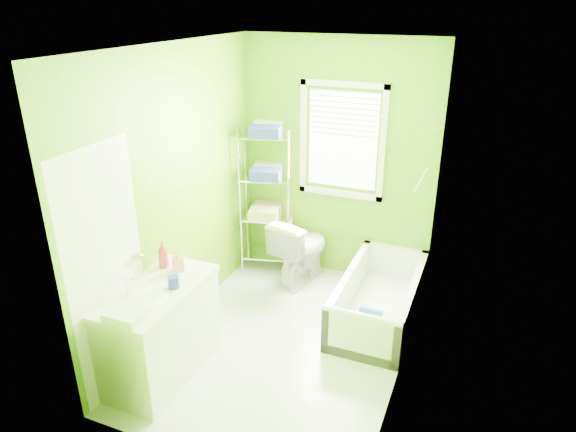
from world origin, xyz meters
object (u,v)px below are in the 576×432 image
at_px(toilet, 301,249).
at_px(vanity, 160,329).
at_px(bathtub, 378,305).
at_px(wire_shelf_unit, 268,182).

height_order(toilet, vanity, vanity).
bearing_deg(bathtub, vanity, -135.71).
relative_size(bathtub, vanity, 1.39).
relative_size(vanity, wire_shelf_unit, 0.63).
relative_size(bathtub, toilet, 1.96).
height_order(vanity, wire_shelf_unit, wire_shelf_unit).
height_order(toilet, wire_shelf_unit, wire_shelf_unit).
xyz_separation_m(bathtub, toilet, (-0.98, 0.43, 0.23)).
height_order(bathtub, wire_shelf_unit, wire_shelf_unit).
bearing_deg(wire_shelf_unit, bathtub, -22.55).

